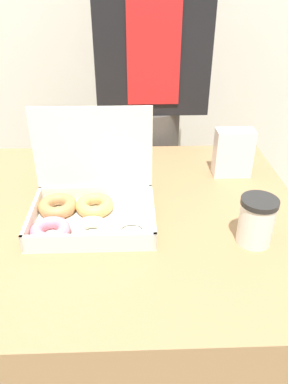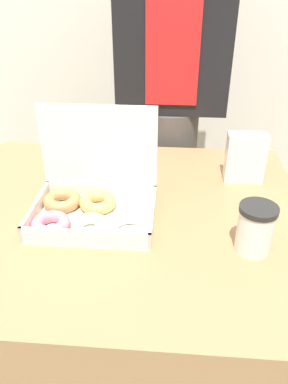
% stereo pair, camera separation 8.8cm
% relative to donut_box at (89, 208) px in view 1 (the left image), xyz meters
% --- Properties ---
extents(table, '(0.96, 0.82, 0.77)m').
position_rel_donut_box_xyz_m(table, '(0.07, 0.04, -0.43)').
color(table, '#99754C').
rests_on(table, ground_plane).
extents(donut_box, '(0.33, 0.24, 0.26)m').
position_rel_donut_box_xyz_m(donut_box, '(0.00, 0.00, 0.00)').
color(donut_box, white).
rests_on(donut_box, table).
extents(coffee_cup, '(0.08, 0.08, 0.11)m').
position_rel_donut_box_xyz_m(coffee_cup, '(0.38, -0.09, 0.02)').
color(coffee_cup, silver).
rests_on(coffee_cup, table).
extents(napkin_holder, '(0.11, 0.06, 0.14)m').
position_rel_donut_box_xyz_m(napkin_holder, '(0.41, 0.23, 0.03)').
color(napkin_holder, silver).
rests_on(napkin_holder, table).
extents(person_customer, '(0.39, 0.23, 1.66)m').
position_rel_donut_box_xyz_m(person_customer, '(0.18, 0.61, 0.12)').
color(person_customer, '#4C4742').
rests_on(person_customer, ground_plane).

